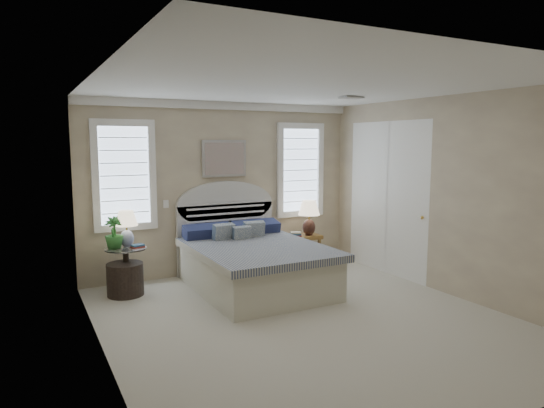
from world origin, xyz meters
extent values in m
cube|color=#B4AD9A|center=(0.00, 0.00, 0.00)|extent=(4.50, 5.00, 0.01)
cube|color=white|center=(0.00, 0.00, 2.70)|extent=(4.50, 5.00, 0.01)
cube|color=tan|center=(0.00, 2.50, 1.35)|extent=(4.50, 0.02, 2.70)
cube|color=tan|center=(-2.25, 0.00, 1.35)|extent=(0.02, 5.00, 2.70)
cube|color=tan|center=(2.25, 0.00, 1.35)|extent=(0.02, 5.00, 2.70)
cube|color=white|center=(0.00, 2.46, 2.64)|extent=(4.50, 0.08, 0.12)
cube|color=#B2B2B2|center=(1.20, 0.80, 2.68)|extent=(0.30, 0.20, 0.02)
cube|color=white|center=(-0.95, 2.48, 1.15)|extent=(0.08, 0.01, 0.12)
cube|color=#C6DDFB|center=(-1.55, 2.48, 1.60)|extent=(0.90, 0.06, 1.60)
cube|color=#C6DDFB|center=(1.40, 2.48, 1.60)|extent=(0.90, 0.06, 1.60)
cube|color=silver|center=(0.00, 2.46, 1.82)|extent=(0.74, 0.04, 0.58)
cube|color=white|center=(2.23, 1.20, 1.20)|extent=(0.02, 1.80, 2.40)
cube|color=beige|center=(0.00, 1.33, 0.28)|extent=(1.60, 2.10, 0.55)
cube|color=navy|center=(0.00, 1.28, 0.59)|extent=(1.72, 2.15, 0.10)
cube|color=silver|center=(0.00, 2.44, 0.55)|extent=(1.62, 0.08, 1.10)
cube|color=#1E254C|center=(-0.40, 2.16, 0.73)|extent=(0.75, 0.31, 0.23)
cube|color=#1E254C|center=(0.40, 2.16, 0.73)|extent=(0.75, 0.31, 0.23)
cube|color=navy|center=(-0.25, 1.93, 0.71)|extent=(0.33, 0.20, 0.34)
cube|color=navy|center=(0.25, 1.93, 0.71)|extent=(0.33, 0.20, 0.34)
cube|color=navy|center=(0.00, 1.83, 0.69)|extent=(0.28, 0.14, 0.29)
cylinder|color=black|center=(-1.65, 2.05, 0.01)|extent=(0.32, 0.32, 0.03)
cylinder|color=black|center=(-1.65, 2.05, 0.30)|extent=(0.08, 0.08, 0.60)
cylinder|color=silver|center=(-1.65, 2.05, 0.62)|extent=(0.56, 0.56, 0.02)
cube|color=olive|center=(1.30, 2.15, 0.50)|extent=(0.50, 0.40, 0.06)
cube|color=olive|center=(1.30, 2.15, 0.18)|extent=(0.44, 0.34, 0.03)
cube|color=olive|center=(1.10, 2.00, 0.23)|extent=(0.04, 0.04, 0.47)
cube|color=olive|center=(1.10, 2.30, 0.23)|extent=(0.04, 0.04, 0.47)
cube|color=olive|center=(1.50, 2.00, 0.23)|extent=(0.04, 0.04, 0.47)
cube|color=olive|center=(1.50, 2.30, 0.23)|extent=(0.04, 0.04, 0.47)
cylinder|color=black|center=(-1.69, 1.93, 0.22)|extent=(0.62, 0.62, 0.44)
cylinder|color=white|center=(-1.61, 2.13, 0.64)|extent=(0.12, 0.12, 0.03)
ellipsoid|color=white|center=(-1.61, 2.13, 0.74)|extent=(0.22, 0.22, 0.24)
cylinder|color=gold|center=(-1.61, 2.13, 0.89)|extent=(0.03, 0.03, 0.09)
cylinder|color=black|center=(1.36, 2.11, 0.55)|extent=(0.13, 0.13, 0.03)
ellipsoid|color=black|center=(1.36, 2.11, 0.66)|extent=(0.23, 0.23, 0.28)
cylinder|color=gold|center=(1.36, 2.11, 0.83)|extent=(0.03, 0.03, 0.10)
imported|color=#457D32|center=(-1.79, 2.07, 0.85)|extent=(0.31, 0.31, 0.44)
cube|color=#9C3327|center=(-1.50, 1.98, 0.64)|extent=(0.20, 0.17, 0.02)
cube|color=#2A5480|center=(-1.50, 1.98, 0.66)|extent=(0.19, 0.16, 0.02)
cube|color=#9C3327|center=(1.10, 2.10, 0.54)|extent=(0.22, 0.19, 0.02)
cube|color=#2A5480|center=(1.10, 2.10, 0.57)|extent=(0.21, 0.18, 0.02)
cube|color=beige|center=(1.10, 2.10, 0.59)|extent=(0.19, 0.17, 0.02)
camera|label=1|loc=(-2.91, -4.68, 2.07)|focal=32.00mm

